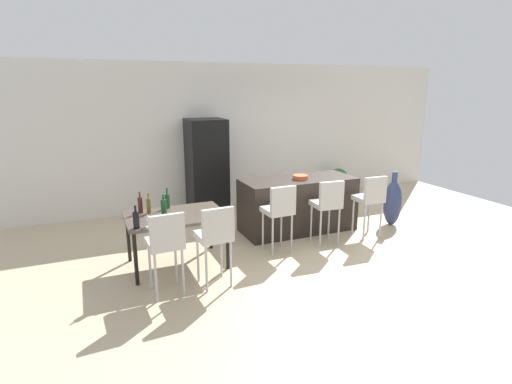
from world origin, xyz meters
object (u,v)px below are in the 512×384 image
at_px(dining_table, 176,219).
at_px(bar_chair_left, 279,208).
at_px(kitchen_island, 298,204).
at_px(floor_vase, 393,203).
at_px(potted_plant, 338,180).
at_px(dining_chair_near, 166,241).
at_px(dining_chair_far, 215,234).
at_px(bar_chair_right, 371,197).
at_px(wine_glass_left, 148,217).
at_px(wine_bottle_right, 164,207).
at_px(wine_bottle_inner, 167,201).
at_px(wine_bottle_far, 149,206).
at_px(bar_chair_middle, 328,202).
at_px(wine_bottle_end, 140,205).
at_px(wine_bottle_near, 136,220).
at_px(refrigerator, 207,166).
at_px(fruit_bowl, 300,177).

bearing_deg(dining_table, bar_chair_left, -6.45).
bearing_deg(kitchen_island, dining_table, -164.52).
height_order(floor_vase, potted_plant, floor_vase).
relative_size(dining_chair_near, dining_chair_far, 1.00).
bearing_deg(bar_chair_right, wine_glass_left, -176.96).
bearing_deg(bar_chair_left, wine_bottle_right, 172.38).
bearing_deg(wine_bottle_inner, wine_bottle_far, -151.59).
distance_m(wine_bottle_far, potted_plant, 5.02).
relative_size(bar_chair_middle, wine_bottle_end, 3.49).
distance_m(bar_chair_right, wine_glass_left, 3.59).
bearing_deg(wine_bottle_near, refrigerator, 57.47).
bearing_deg(wine_bottle_far, wine_glass_left, -100.10).
bearing_deg(wine_bottle_inner, dining_chair_far, -73.87).
xyz_separation_m(dining_chair_far, potted_plant, (3.91, 3.10, -0.32)).
distance_m(wine_bottle_right, wine_bottle_end, 0.36).
height_order(dining_table, wine_bottle_near, wine_bottle_near).
xyz_separation_m(wine_bottle_far, refrigerator, (1.45, 2.09, 0.07)).
height_order(bar_chair_right, wine_bottle_far, bar_chair_right).
bearing_deg(bar_chair_middle, wine_bottle_far, 172.10).
height_order(kitchen_island, fruit_bowl, fruit_bowl).
distance_m(bar_chair_right, wine_bottle_end, 3.61).
height_order(kitchen_island, dining_chair_near, dining_chair_near).
distance_m(wine_bottle_right, refrigerator, 2.58).
bearing_deg(wine_bottle_right, wine_bottle_near, -135.61).
xyz_separation_m(dining_chair_far, wine_bottle_right, (-0.45, 0.87, 0.16)).
relative_size(bar_chair_middle, potted_plant, 1.65).
relative_size(wine_bottle_far, potted_plant, 0.47).
bearing_deg(dining_chair_near, floor_vase, 13.30).
bearing_deg(refrigerator, wine_bottle_near, -122.53).
xyz_separation_m(dining_table, wine_bottle_near, (-0.56, -0.36, 0.18)).
height_order(bar_chair_middle, dining_table, bar_chair_middle).
bearing_deg(bar_chair_middle, wine_bottle_inner, 167.53).
height_order(bar_chair_right, wine_bottle_end, bar_chair_right).
relative_size(bar_chair_middle, fruit_bowl, 4.12).
relative_size(dining_chair_near, wine_glass_left, 6.03).
xyz_separation_m(bar_chair_middle, refrigerator, (-1.21, 2.46, 0.22)).
bearing_deg(wine_bottle_near, fruit_bowl, 18.11).
bearing_deg(refrigerator, dining_chair_far, -104.84).
xyz_separation_m(bar_chair_middle, wine_bottle_near, (-2.90, -0.19, 0.15)).
bearing_deg(fruit_bowl, potted_plant, 41.23).
xyz_separation_m(wine_bottle_end, potted_plant, (4.64, 2.01, -0.48)).
xyz_separation_m(refrigerator, floor_vase, (2.82, -2.11, -0.50)).
relative_size(bar_chair_middle, floor_vase, 1.07).
distance_m(wine_bottle_far, wine_bottle_end, 0.13).
relative_size(wine_bottle_near, wine_bottle_inner, 0.97).
distance_m(dining_chair_far, wine_bottle_end, 1.32).
bearing_deg(dining_chair_far, wine_bottle_far, 121.63).
xyz_separation_m(refrigerator, fruit_bowl, (1.13, -1.73, 0.04)).
relative_size(dining_chair_near, floor_vase, 1.07).
bearing_deg(bar_chair_middle, dining_chair_near, -166.16).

